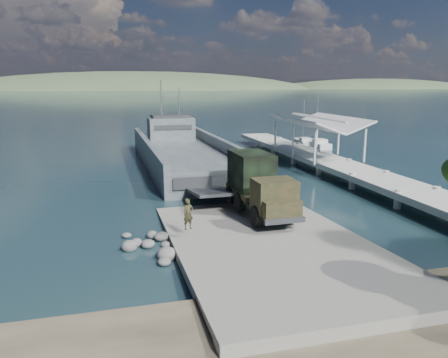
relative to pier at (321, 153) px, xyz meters
The scene contains 10 objects.
ground 22.89m from the pier, 124.71° to the right, with size 1400.00×1400.00×0.00m, color #1A363E.
boat_ramp 23.70m from the pier, 123.33° to the right, with size 10.00×18.00×0.50m, color gray.
shoreline_rocks 26.55m from the pier, 136.42° to the right, with size 3.20×5.60×0.90m, color #5A5A58, non-canonical shape.
distant_headlands 542.50m from the pier, 86.09° to the left, with size 1000.00×240.00×48.00m, color #3C5535, non-canonical shape.
pier is the anchor object (origin of this frame).
landing_craft 14.22m from the pier, 158.35° to the left, with size 8.76×32.94×9.74m.
military_truck 18.73m from the pier, 129.27° to the right, with size 2.71×7.94×3.66m.
soldier 24.68m from the pier, 133.55° to the right, with size 0.62×0.41×1.71m, color black.
sailboat_near 15.45m from the pier, 64.98° to the left, with size 1.77×6.00×7.30m.
sailboat_far 17.69m from the pier, 70.79° to the left, with size 2.28×5.49×6.49m.
Camera 1 is at (-7.89, -21.40, 8.67)m, focal length 35.00 mm.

